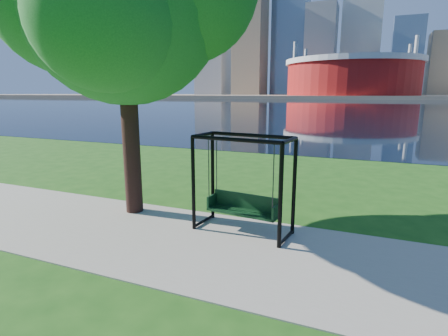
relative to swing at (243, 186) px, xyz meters
The scene contains 7 objects.
ground 1.35m from the swing, 108.11° to the right, with size 900.00×900.00×0.00m, color #1E5114.
path 1.63m from the swing, 100.29° to the right, with size 120.00×4.00×0.03m, color #9E937F.
river 101.38m from the swing, 90.12° to the left, with size 900.00×180.00×0.02m, color black.
far_bank 305.38m from the swing, 90.04° to the left, with size 900.00×228.00×2.00m, color #937F60.
stadium 234.96m from the swing, 92.49° to the left, with size 83.00×83.00×32.00m.
skyline 320.68m from the swing, 90.80° to the left, with size 392.00×66.00×96.50m.
swing is the anchor object (origin of this frame).
Camera 1 is at (2.95, -7.21, 3.42)m, focal length 28.00 mm.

